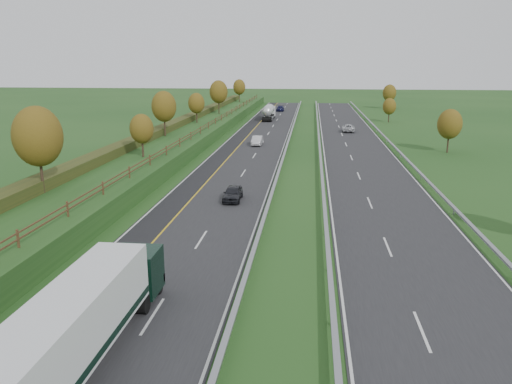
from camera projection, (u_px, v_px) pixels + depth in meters
The scene contains 19 objects.
ground at pixel (300, 162), 68.29m from camera, with size 400.00×400.00×0.00m, color #1E4418.
near_carriageway at pixel (247, 154), 73.95m from camera, with size 10.50×200.00×0.04m, color black.
far_carriageway at pixel (360, 157), 72.19m from camera, with size 10.50×200.00×0.04m, color black.
hard_shoulder at pixel (222, 154), 74.35m from camera, with size 3.00×200.00×0.04m, color black.
lane_markings at pixel (290, 155), 73.14m from camera, with size 26.75×200.00×0.01m.
embankment_left at pixel (161, 146), 75.09m from camera, with size 12.00×200.00×2.00m, color #1E4418.
hedge_left at pixel (148, 136), 74.91m from camera, with size 2.20×180.00×1.10m, color #2B3716.
fence_left at pixel (189, 136), 73.78m from camera, with size 0.12×189.06×1.20m.
median_barrier_near at pixel (285, 151), 73.19m from camera, with size 0.32×200.00×0.71m.
median_barrier_far at pixel (320, 152), 72.65m from camera, with size 0.32×200.00×0.71m.
outer_barrier_far at pixel (401, 153), 71.42m from camera, with size 0.32×200.00×0.71m.
trees_left at pixel (155, 113), 70.46m from camera, with size 6.64×164.30×7.66m.
trees_far at pixel (416, 110), 97.82m from camera, with size 8.45×118.60×7.12m.
box_lorry at pixel (78, 326), 21.13m from camera, with size 2.58×16.28×4.06m.
road_tanker at pixel (269, 112), 119.04m from camera, with size 2.40×11.22×3.46m.
car_dark_near at pixel (233, 193), 48.96m from camera, with size 1.69×4.21×1.43m, color black.
car_silver_mid at pixel (257, 140), 82.16m from camera, with size 1.57×4.50×1.48m, color silver.
car_small_far at pixel (280, 109), 140.13m from camera, with size 2.01×4.95×1.44m, color #13153E.
car_oncoming at pixel (348, 128), 98.14m from camera, with size 2.40×5.21×1.45m, color silver.
Camera 1 is at (9.41, -12.39, 13.15)m, focal length 35.00 mm.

